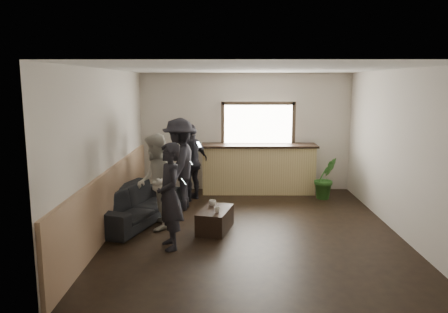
{
  "coord_description": "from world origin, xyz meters",
  "views": [
    {
      "loc": [
        -0.45,
        -7.4,
        2.58
      ],
      "look_at": [
        -0.49,
        0.4,
        1.25
      ],
      "focal_mm": 35.0,
      "sensor_mm": 36.0,
      "label": 1
    }
  ],
  "objects_px": {
    "cup_a": "(212,203)",
    "cup_b": "(217,210)",
    "bar_counter": "(258,166)",
    "sofa": "(136,205)",
    "potted_plant": "(326,178)",
    "person_d": "(191,162)",
    "person_c": "(180,164)",
    "person_b": "(156,182)",
    "coffee_table": "(215,220)",
    "person_a": "(170,196)"
  },
  "relations": [
    {
      "from": "person_c",
      "to": "potted_plant",
      "type": "bearing_deg",
      "value": 109.34
    },
    {
      "from": "potted_plant",
      "to": "cup_a",
      "type": "bearing_deg",
      "value": -142.19
    },
    {
      "from": "person_b",
      "to": "bar_counter",
      "type": "bearing_deg",
      "value": 132.64
    },
    {
      "from": "sofa",
      "to": "person_a",
      "type": "relative_size",
      "value": 1.32
    },
    {
      "from": "coffee_table",
      "to": "person_d",
      "type": "distance_m",
      "value": 2.23
    },
    {
      "from": "person_a",
      "to": "person_b",
      "type": "relative_size",
      "value": 0.99
    },
    {
      "from": "bar_counter",
      "to": "person_c",
      "type": "height_order",
      "value": "bar_counter"
    },
    {
      "from": "potted_plant",
      "to": "cup_b",
      "type": "bearing_deg",
      "value": -135.44
    },
    {
      "from": "bar_counter",
      "to": "person_d",
      "type": "bearing_deg",
      "value": -156.05
    },
    {
      "from": "cup_b",
      "to": "potted_plant",
      "type": "height_order",
      "value": "potted_plant"
    },
    {
      "from": "coffee_table",
      "to": "person_d",
      "type": "height_order",
      "value": "person_d"
    },
    {
      "from": "sofa",
      "to": "person_d",
      "type": "xyz_separation_m",
      "value": [
        0.93,
        1.55,
        0.52
      ]
    },
    {
      "from": "bar_counter",
      "to": "coffee_table",
      "type": "relative_size",
      "value": 3.13
    },
    {
      "from": "cup_b",
      "to": "person_a",
      "type": "distance_m",
      "value": 1.04
    },
    {
      "from": "sofa",
      "to": "cup_a",
      "type": "distance_m",
      "value": 1.48
    },
    {
      "from": "sofa",
      "to": "cup_a",
      "type": "relative_size",
      "value": 16.97
    },
    {
      "from": "person_b",
      "to": "person_d",
      "type": "height_order",
      "value": "person_d"
    },
    {
      "from": "person_a",
      "to": "person_b",
      "type": "height_order",
      "value": "person_b"
    },
    {
      "from": "cup_a",
      "to": "person_d",
      "type": "bearing_deg",
      "value": 105.97
    },
    {
      "from": "bar_counter",
      "to": "cup_b",
      "type": "distance_m",
      "value": 3.06
    },
    {
      "from": "cup_a",
      "to": "person_b",
      "type": "relative_size",
      "value": 0.08
    },
    {
      "from": "coffee_table",
      "to": "cup_a",
      "type": "height_order",
      "value": "cup_a"
    },
    {
      "from": "sofa",
      "to": "cup_b",
      "type": "height_order",
      "value": "sofa"
    },
    {
      "from": "person_c",
      "to": "coffee_table",
      "type": "bearing_deg",
      "value": 34.04
    },
    {
      "from": "cup_a",
      "to": "person_b",
      "type": "xyz_separation_m",
      "value": [
        -1.0,
        -0.12,
        0.41
      ]
    },
    {
      "from": "person_b",
      "to": "coffee_table",
      "type": "bearing_deg",
      "value": 73.59
    },
    {
      "from": "potted_plant",
      "to": "person_b",
      "type": "relative_size",
      "value": 0.55
    },
    {
      "from": "cup_b",
      "to": "person_b",
      "type": "relative_size",
      "value": 0.06
    },
    {
      "from": "bar_counter",
      "to": "person_b",
      "type": "distance_m",
      "value": 3.29
    },
    {
      "from": "cup_b",
      "to": "person_d",
      "type": "relative_size",
      "value": 0.06
    },
    {
      "from": "potted_plant",
      "to": "person_c",
      "type": "bearing_deg",
      "value": -165.5
    },
    {
      "from": "cup_a",
      "to": "cup_b",
      "type": "bearing_deg",
      "value": -77.63
    },
    {
      "from": "person_c",
      "to": "sofa",
      "type": "bearing_deg",
      "value": -37.44
    },
    {
      "from": "bar_counter",
      "to": "coffee_table",
      "type": "distance_m",
      "value": 2.92
    },
    {
      "from": "coffee_table",
      "to": "cup_a",
      "type": "bearing_deg",
      "value": 102.43
    },
    {
      "from": "cup_b",
      "to": "coffee_table",
      "type": "bearing_deg",
      "value": 102.3
    },
    {
      "from": "bar_counter",
      "to": "cup_a",
      "type": "bearing_deg",
      "value": -111.91
    },
    {
      "from": "bar_counter",
      "to": "cup_b",
      "type": "height_order",
      "value": "bar_counter"
    },
    {
      "from": "bar_counter",
      "to": "sofa",
      "type": "bearing_deg",
      "value": -137.73
    },
    {
      "from": "person_d",
      "to": "person_c",
      "type": "bearing_deg",
      "value": 22.63
    },
    {
      "from": "cup_a",
      "to": "potted_plant",
      "type": "bearing_deg",
      "value": 37.81
    },
    {
      "from": "potted_plant",
      "to": "sofa",
      "type": "bearing_deg",
      "value": -157.16
    },
    {
      "from": "person_b",
      "to": "cup_a",
      "type": "bearing_deg",
      "value": 86.74
    },
    {
      "from": "person_d",
      "to": "cup_b",
      "type": "bearing_deg",
      "value": 51.41
    },
    {
      "from": "person_a",
      "to": "person_c",
      "type": "height_order",
      "value": "person_c"
    },
    {
      "from": "person_a",
      "to": "person_c",
      "type": "relative_size",
      "value": 0.89
    },
    {
      "from": "coffee_table",
      "to": "person_c",
      "type": "relative_size",
      "value": 0.46
    },
    {
      "from": "sofa",
      "to": "person_d",
      "type": "relative_size",
      "value": 1.31
    },
    {
      "from": "sofa",
      "to": "cup_b",
      "type": "relative_size",
      "value": 21.85
    },
    {
      "from": "potted_plant",
      "to": "person_b",
      "type": "distance_m",
      "value": 4.03
    }
  ]
}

